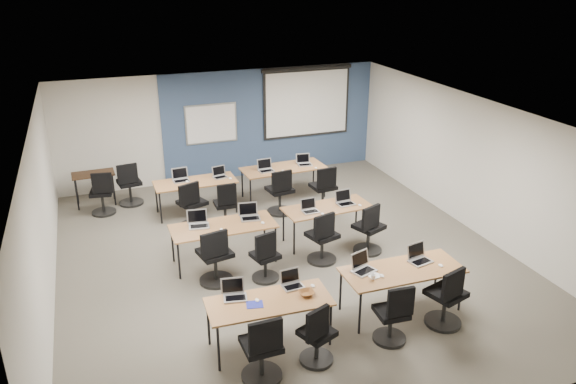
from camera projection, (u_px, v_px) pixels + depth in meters
name	position (u px, v px, depth m)	size (l,w,h in m)	color
floor	(285.00, 257.00, 10.45)	(8.00, 9.00, 0.02)	#6B6354
ceiling	(284.00, 115.00, 9.43)	(8.00, 9.00, 0.02)	white
wall_back	(223.00, 126.00, 13.85)	(8.00, 0.04, 2.70)	beige
wall_front	(426.00, 336.00, 6.03)	(8.00, 0.04, 2.70)	beige
wall_left	(41.00, 223.00, 8.66)	(0.04, 9.00, 2.70)	beige
wall_right	(472.00, 164.00, 11.22)	(0.04, 9.00, 2.70)	beige
blue_accent_panel	(271.00, 122.00, 14.23)	(5.50, 0.04, 2.70)	#3D5977
whiteboard	(211.00, 124.00, 13.66)	(1.28, 0.03, 0.98)	#A7B3B9
projector_screen	(307.00, 98.00, 14.27)	(2.40, 0.10, 1.82)	black
training_table_front_left	(269.00, 304.00, 7.79)	(1.74, 0.72, 0.73)	brown
training_table_front_right	(402.00, 272.00, 8.59)	(1.87, 0.78, 0.73)	#936942
training_table_mid_left	(223.00, 228.00, 10.03)	(1.87, 0.78, 0.73)	#916340
training_table_mid_right	(327.00, 209.00, 10.79)	(1.70, 0.71, 0.73)	olive
training_table_back_left	(195.00, 183.00, 12.06)	(1.75, 0.73, 0.73)	brown
training_table_back_right	(283.00, 169.00, 12.88)	(1.91, 0.80, 0.73)	brown
laptop_0	(234.00, 293.00, 7.85)	(0.33, 0.28, 0.25)	silver
mouse_0	(257.00, 300.00, 7.77)	(0.06, 0.09, 0.03)	white
task_chair_0	(262.00, 353.00, 7.21)	(0.54, 0.54, 1.02)	black
laptop_1	(292.00, 282.00, 8.12)	(0.30, 0.26, 0.23)	#B2B2B8
mouse_1	(313.00, 286.00, 8.12)	(0.06, 0.09, 0.03)	white
task_chair_1	(317.00, 339.00, 7.53)	(0.50, 0.47, 0.96)	black
laptop_2	(363.00, 266.00, 8.53)	(0.35, 0.30, 0.27)	#B0B0B4
mouse_2	(382.00, 276.00, 8.37)	(0.06, 0.10, 0.04)	white
task_chair_2	(393.00, 318.00, 7.96)	(0.49, 0.49, 0.97)	black
laptop_3	(419.00, 257.00, 8.80)	(0.35, 0.30, 0.26)	#B5B5B7
mouse_3	(441.00, 266.00, 8.66)	(0.06, 0.10, 0.04)	white
task_chair_3	(446.00, 301.00, 8.31)	(0.57, 0.56, 1.03)	black
laptop_4	(198.00, 222.00, 9.99)	(0.36, 0.31, 0.27)	silver
mouse_4	(221.00, 229.00, 9.84)	(0.05, 0.09, 0.03)	white
task_chair_4	(215.00, 261.00, 9.42)	(0.58, 0.58, 1.05)	black
laptop_5	(249.00, 215.00, 10.29)	(0.36, 0.30, 0.27)	silver
mouse_5	(263.00, 223.00, 10.09)	(0.06, 0.10, 0.04)	white
task_chair_5	(265.00, 260.00, 9.53)	(0.48, 0.47, 0.96)	black
laptop_6	(310.00, 208.00, 10.57)	(0.30, 0.26, 0.23)	silver
mouse_6	(322.00, 214.00, 10.46)	(0.06, 0.09, 0.03)	white
task_chair_6	(323.00, 241.00, 10.11)	(0.55, 0.54, 1.02)	black
laptop_7	(345.00, 200.00, 10.91)	(0.34, 0.29, 0.26)	#B5B5B9
mouse_7	(360.00, 205.00, 10.83)	(0.06, 0.09, 0.03)	white
task_chair_7	(369.00, 232.00, 10.45)	(0.57, 0.54, 1.02)	black
laptop_8	(181.00, 178.00, 12.06)	(0.35, 0.29, 0.26)	#A7A7AB
mouse_8	(187.00, 182.00, 11.99)	(0.07, 0.10, 0.04)	white
task_chair_8	(192.00, 208.00, 11.46)	(0.59, 0.56, 1.03)	black
laptop_9	(220.00, 175.00, 12.26)	(0.30, 0.26, 0.23)	silver
mouse_9	(230.00, 178.00, 12.17)	(0.07, 0.10, 0.04)	white
task_chair_9	(226.00, 207.00, 11.59)	(0.47, 0.47, 0.96)	black
laptop_10	(266.00, 168.00, 12.64)	(0.34, 0.29, 0.26)	#ACACB2
mouse_10	(283.00, 171.00, 12.61)	(0.06, 0.10, 0.04)	white
task_chair_10	(280.00, 195.00, 12.10)	(0.57, 0.57, 1.04)	black
laptop_11	(304.00, 162.00, 13.02)	(0.32, 0.27, 0.25)	#AFAEB8
mouse_11	(316.00, 168.00, 12.80)	(0.06, 0.09, 0.03)	white
task_chair_11	(324.00, 192.00, 12.30)	(0.55, 0.55, 1.03)	black
blue_mousepad	(255.00, 304.00, 7.69)	(0.23, 0.19, 0.01)	#202799
snack_bowl	(307.00, 293.00, 7.91)	(0.22, 0.22, 0.05)	brown
snack_plate	(374.00, 276.00, 8.39)	(0.19, 0.19, 0.01)	white
coffee_cup	(373.00, 277.00, 8.28)	(0.07, 0.07, 0.06)	silver
utility_table	(93.00, 177.00, 12.48)	(0.91, 0.50, 0.75)	black
spare_chair_a	(130.00, 187.00, 12.56)	(0.54, 0.54, 1.02)	black
spare_chair_b	(102.00, 197.00, 12.08)	(0.52, 0.52, 1.00)	black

